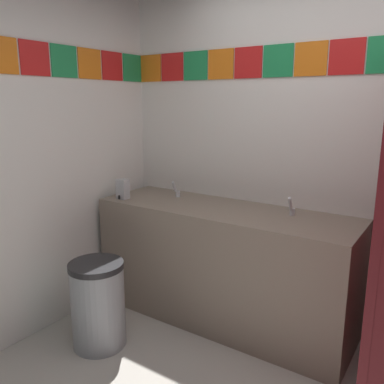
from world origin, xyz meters
TOP-DOWN VIEW (x-y plane):
  - wall_back at (0.00, 1.46)m, footprint 3.71×0.09m
  - vanity_counter at (-0.83, 1.11)m, footprint 1.95×0.62m
  - faucet_left at (-1.32, 1.20)m, footprint 0.04×0.10m
  - faucet_right at (-0.35, 1.20)m, footprint 0.04×0.10m
  - soap_dispenser at (-1.65, 0.93)m, footprint 0.09×0.09m
  - trash_bin at (-1.36, 0.34)m, footprint 0.37×0.37m

SIDE VIEW (x-z plane):
  - trash_bin at x=-1.36m, z-range 0.00..0.60m
  - vanity_counter at x=-0.83m, z-range 0.01..0.90m
  - faucet_left at x=-1.32m, z-range 0.87..1.01m
  - faucet_right at x=-0.35m, z-range 0.87..1.01m
  - soap_dispenser at x=-1.65m, z-range 0.89..1.05m
  - wall_back at x=0.00m, z-range 0.00..2.69m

